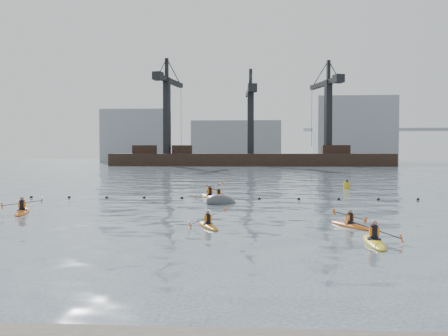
{
  "coord_description": "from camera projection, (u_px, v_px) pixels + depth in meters",
  "views": [
    {
      "loc": [
        0.46,
        -13.87,
        3.66
      ],
      "look_at": [
        -1.0,
        10.58,
        2.8
      ],
      "focal_mm": 38.0,
      "sensor_mm": 36.0,
      "label": 1
    }
  ],
  "objects": [
    {
      "name": "float_line",
      "position": [
        240.0,
        198.0,
        36.5
      ],
      "size": [
        33.24,
        0.73,
        0.24
      ],
      "color": "black",
      "rests_on": "ground"
    },
    {
      "name": "kayaker_0",
      "position": [
        208.0,
        225.0,
        22.95
      ],
      "size": [
        1.88,
        2.86,
        1.08
      ],
      "rotation": [
        0.0,
        0.0,
        0.37
      ],
      "color": "#C46A12",
      "rests_on": "ground"
    },
    {
      "name": "kayaker_1",
      "position": [
        374.0,
        241.0,
        18.81
      ],
      "size": [
        2.25,
        3.3,
        1.19
      ],
      "rotation": [
        0.0,
        0.0,
        -0.07
      ],
      "color": "yellow",
      "rests_on": "ground"
    },
    {
      "name": "skyline",
      "position": [
        257.0,
        135.0,
        163.46
      ],
      "size": [
        141.0,
        28.0,
        22.0
      ],
      "color": "gray",
      "rests_on": "ground"
    },
    {
      "name": "barge_pier",
      "position": [
        250.0,
        158.0,
        123.68
      ],
      "size": [
        72.0,
        19.3,
        29.5
      ],
      "color": "black",
      "rests_on": "ground"
    },
    {
      "name": "kayaker_3",
      "position": [
        219.0,
        197.0,
        36.62
      ],
      "size": [
        2.18,
        3.17,
        1.29
      ],
      "rotation": [
        0.0,
        0.0,
        0.17
      ],
      "color": "#BF8316",
      "rests_on": "ground"
    },
    {
      "name": "kayaker_5",
      "position": [
        210.0,
        196.0,
        37.46
      ],
      "size": [
        2.36,
        3.57,
        1.47
      ],
      "rotation": [
        0.0,
        0.0,
        0.43
      ],
      "color": "gold",
      "rests_on": "ground"
    },
    {
      "name": "ground",
      "position": [
        236.0,
        275.0,
        14.0
      ],
      "size": [
        400.0,
        400.0,
        0.0
      ],
      "primitive_type": "plane",
      "color": "#353F4D",
      "rests_on": "ground"
    },
    {
      "name": "kayaker_2",
      "position": [
        22.0,
        211.0,
        28.11
      ],
      "size": [
        2.24,
        3.48,
        1.1
      ],
      "rotation": [
        0.0,
        0.0,
        0.33
      ],
      "color": "orange",
      "rests_on": "ground"
    },
    {
      "name": "nav_buoy",
      "position": [
        347.0,
        185.0,
        46.27
      ],
      "size": [
        0.62,
        0.62,
        1.13
      ],
      "color": "#B99112",
      "rests_on": "ground"
    },
    {
      "name": "mooring_buoy",
      "position": [
        222.0,
        203.0,
        33.26
      ],
      "size": [
        3.01,
        2.9,
        1.74
      ],
      "primitive_type": "ellipsoid",
      "rotation": [
        0.0,
        0.21,
        0.72
      ],
      "color": "#3A3C3F",
      "rests_on": "ground"
    },
    {
      "name": "kayaker_4",
      "position": [
        350.0,
        225.0,
        23.06
      ],
      "size": [
        1.87,
        2.91,
        1.04
      ],
      "rotation": [
        0.0,
        0.0,
        3.61
      ],
      "color": "#D65914",
      "rests_on": "ground"
    }
  ]
}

